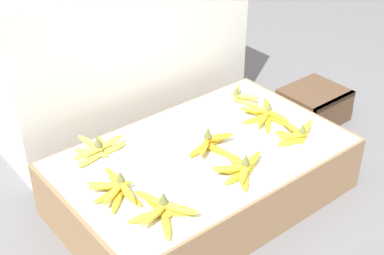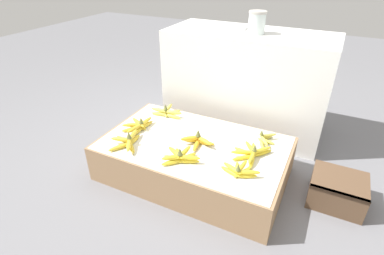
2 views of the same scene
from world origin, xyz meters
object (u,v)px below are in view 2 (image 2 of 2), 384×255
object	(u,v)px
banana_bunch_middle_midleft	(198,141)
foam_tray_white	(230,26)
banana_bunch_back_left	(167,112)
glass_jar	(257,22)
wooden_crate	(337,190)
banana_bunch_front_midright	(239,171)
banana_bunch_back_midright	(265,139)
banana_bunch_front_left	(128,142)
banana_bunch_middle_left	(139,126)
banana_bunch_middle_midright	(252,153)
banana_bunch_front_midleft	(180,157)

from	to	relation	value
banana_bunch_middle_midleft	foam_tray_white	distance (m)	1.07
banana_bunch_back_left	glass_jar	xyz separation A→B (m)	(0.51, 0.51, 0.63)
wooden_crate	banana_bunch_middle_midleft	world-z (taller)	banana_bunch_middle_midleft
banana_bunch_front_midright	banana_bunch_back_midright	distance (m)	0.40
wooden_crate	banana_bunch_front_midright	distance (m)	0.67
banana_bunch_front_left	foam_tray_white	distance (m)	1.28
banana_bunch_middle_midleft	banana_bunch_middle_left	bearing A→B (deg)	-179.58
banana_bunch_back_midright	banana_bunch_back_left	bearing A→B (deg)	176.76
banana_bunch_back_midright	banana_bunch_middle_left	bearing A→B (deg)	-165.13
wooden_crate	glass_jar	distance (m)	1.30
banana_bunch_middle_left	banana_bunch_middle_midleft	distance (m)	0.47
banana_bunch_middle_midright	banana_bunch_back_left	bearing A→B (deg)	162.14
banana_bunch_middle_left	banana_bunch_middle_midleft	bearing A→B (deg)	0.42
glass_jar	banana_bunch_back_left	bearing A→B (deg)	-134.67
banana_bunch_front_midleft	banana_bunch_middle_left	distance (m)	0.50
banana_bunch_middle_midright	foam_tray_white	size ratio (longest dim) A/B	0.97
banana_bunch_front_midleft	banana_bunch_middle_left	world-z (taller)	banana_bunch_front_midleft
banana_bunch_middle_midleft	banana_bunch_back_midright	world-z (taller)	banana_bunch_middle_midleft
wooden_crate	foam_tray_white	xyz separation A→B (m)	(-1.03, 0.75, 0.76)
banana_bunch_middle_left	foam_tray_white	distance (m)	1.12
glass_jar	wooden_crate	bearing A→B (deg)	-38.50
banana_bunch_front_midleft	banana_bunch_middle_left	size ratio (longest dim) A/B	0.94
banana_bunch_front_midleft	glass_jar	xyz separation A→B (m)	(0.13, 0.99, 0.63)
wooden_crate	banana_bunch_middle_midright	distance (m)	0.59
banana_bunch_back_left	foam_tray_white	bearing A→B (deg)	68.32
banana_bunch_front_left	foam_tray_white	bearing A→B (deg)	76.32
banana_bunch_front_left	wooden_crate	bearing A→B (deg)	15.93
banana_bunch_back_left	wooden_crate	bearing A→B (deg)	-4.92
banana_bunch_middle_midleft	banana_bunch_back_left	bearing A→B (deg)	145.38
banana_bunch_front_midleft	foam_tray_white	xyz separation A→B (m)	(-0.12, 1.12, 0.55)
banana_bunch_back_left	foam_tray_white	world-z (taller)	foam_tray_white
banana_bunch_front_left	banana_bunch_middle_left	distance (m)	0.22
banana_bunch_front_left	banana_bunch_back_midright	distance (m)	0.92
banana_bunch_middle_midleft	banana_bunch_middle_midright	bearing A→B (deg)	4.45
banana_bunch_back_left	banana_bunch_middle_left	bearing A→B (deg)	-105.70
banana_bunch_front_left	banana_bunch_back_left	world-z (taller)	banana_bunch_front_left
banana_bunch_front_midright	banana_bunch_front_left	bearing A→B (deg)	-177.02
wooden_crate	foam_tray_white	size ratio (longest dim) A/B	1.10
banana_bunch_middle_midright	foam_tray_white	distance (m)	1.16
banana_bunch_front_left	banana_bunch_middle_midright	size ratio (longest dim) A/B	0.96
banana_bunch_middle_midleft	foam_tray_white	world-z (taller)	foam_tray_white
banana_bunch_front_midleft	banana_bunch_middle_midleft	xyz separation A→B (m)	(0.02, 0.21, 0.00)
banana_bunch_front_left	banana_bunch_front_midleft	size ratio (longest dim) A/B	1.12
wooden_crate	banana_bunch_middle_left	bearing A→B (deg)	-173.16
wooden_crate	banana_bunch_front_left	distance (m)	1.37
banana_bunch_front_midright	banana_bunch_middle_midleft	distance (m)	0.39
banana_bunch_middle_left	banana_bunch_back_midright	xyz separation A→B (m)	(0.86, 0.23, -0.00)
wooden_crate	banana_bunch_back_left	size ratio (longest dim) A/B	1.24
banana_bunch_middle_midright	banana_bunch_back_left	size ratio (longest dim) A/B	1.09
banana_bunch_front_left	glass_jar	world-z (taller)	glass_jar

